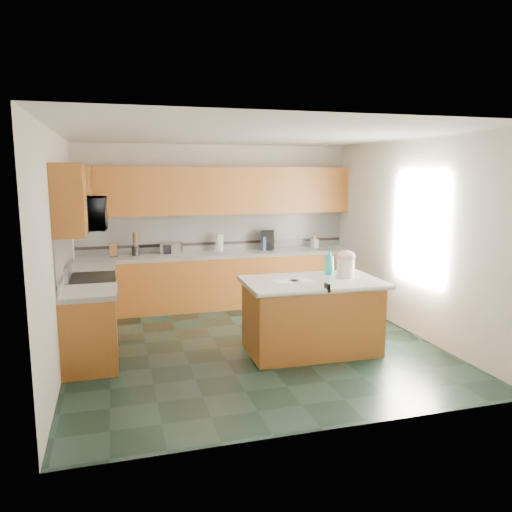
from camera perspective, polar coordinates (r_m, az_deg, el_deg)
name	(u,v)px	position (r m, az deg, el deg)	size (l,w,h in m)	color
floor	(252,345)	(6.65, -0.42, -10.11)	(4.60, 4.60, 0.00)	black
ceiling	(252,134)	(6.28, -0.45, 13.78)	(4.60, 4.60, 0.00)	white
wall_back	(216,225)	(8.57, -4.62, 3.55)	(4.60, 0.04, 2.70)	white
wall_front	(328,280)	(4.17, 8.19, -2.76)	(4.60, 0.04, 2.70)	white
wall_left	(57,251)	(6.13, -21.81, 0.56)	(0.04, 4.60, 2.70)	white
wall_right	(412,237)	(7.29, 17.42, 2.12)	(0.04, 4.60, 2.70)	white
back_base_cab	(220,281)	(8.40, -4.10, -2.92)	(4.60, 0.60, 0.86)	#5B3211
back_countertop	(220,254)	(8.32, -4.14, 0.18)	(4.60, 0.64, 0.06)	white
back_upper_cab	(218,191)	(8.34, -4.42, 7.46)	(4.60, 0.33, 0.78)	#5B3211
back_backsplash	(216,232)	(8.55, -4.56, 2.76)	(4.60, 0.02, 0.63)	silver
back_accent_band	(216,243)	(8.57, -4.54, 1.46)	(4.60, 0.01, 0.05)	black
left_base_cab_rear	(94,300)	(7.55, -18.02, -4.79)	(0.60, 0.82, 0.86)	#5B3211
left_counter_rear	(92,268)	(7.45, -18.20, -1.35)	(0.64, 0.82, 0.06)	white
left_base_cab_front	(90,332)	(6.07, -18.47, -8.25)	(0.60, 0.72, 0.86)	#5B3211
left_counter_front	(88,293)	(5.95, -18.70, -4.02)	(0.64, 0.72, 0.06)	white
left_backsplash	(65,253)	(6.68, -21.03, 0.30)	(0.02, 2.30, 0.63)	silver
left_accent_band	(66,268)	(6.72, -20.88, -1.34)	(0.01, 2.30, 0.05)	black
left_upper_cab_rear	(79,194)	(7.48, -19.62, 6.72)	(0.33, 1.09, 0.78)	#5B3211
left_upper_cab_front	(69,200)	(5.82, -20.58, 6.04)	(0.33, 0.72, 0.78)	#5B3211
range_body	(92,314)	(6.78, -18.23, -6.30)	(0.60, 0.76, 0.88)	#B7B7BC
range_oven_door	(116,315)	(6.78, -15.75, -6.53)	(0.02, 0.68, 0.55)	black
range_cooktop	(90,279)	(6.67, -18.43, -2.50)	(0.62, 0.78, 0.04)	black
range_handle	(117,287)	(6.69, -15.64, -3.38)	(0.02, 0.02, 0.66)	#B7B7BC
range_backguard	(68,271)	(6.67, -20.72, -1.58)	(0.06, 0.76, 0.18)	#B7B7BC
microwave	(86,213)	(6.56, -18.81, 4.64)	(0.73, 0.50, 0.41)	#B7B7BC
island_base	(311,318)	(6.34, 6.34, -7.06)	(1.58, 0.90, 0.86)	#5B3211
island_top	(312,282)	(6.22, 6.41, -3.00)	(1.68, 1.00, 0.06)	white
island_bullnose	(329,291)	(5.78, 8.31, -4.02)	(0.06, 0.06, 1.68)	white
treat_jar	(346,268)	(6.43, 10.20, -1.35)	(0.22, 0.22, 0.23)	silver
treat_jar_lid	(346,256)	(6.41, 10.23, -0.01)	(0.24, 0.24, 0.15)	#C99194
treat_jar_knob	(346,252)	(6.40, 10.25, 0.44)	(0.03, 0.03, 0.08)	tan
treat_jar_knob_end_l	(343,252)	(6.38, 9.92, 0.43)	(0.04, 0.04, 0.04)	tan
treat_jar_knob_end_r	(349,252)	(6.42, 10.57, 0.46)	(0.04, 0.04, 0.04)	tan
soap_bottle_island	(329,262)	(6.57, 8.39, -0.64)	(0.13, 0.13, 0.33)	#28AFA4
paper_sheet_a	(285,281)	(6.13, 3.34, -2.85)	(0.31, 0.23, 0.00)	white
paper_sheet_b	(302,281)	(6.16, 5.26, -2.82)	(0.27, 0.20, 0.00)	white
clamp_body	(327,288)	(5.78, 8.13, -3.59)	(0.03, 0.11, 0.10)	black
clamp_handle	(329,291)	(5.73, 8.40, -3.93)	(0.02, 0.02, 0.08)	black
knife_block	(113,250)	(8.17, -15.99, 0.63)	(0.11, 0.10, 0.21)	#472814
utensil_crock	(136,251)	(8.21, -13.59, 0.57)	(0.12, 0.12, 0.15)	black
utensil_bundle	(135,239)	(8.19, -13.64, 1.88)	(0.07, 0.07, 0.22)	#472814
toaster_oven	(171,248)	(8.22, -9.64, 0.85)	(0.33, 0.23, 0.19)	#B7B7BC
toaster_oven_door	(172,249)	(8.12, -9.55, 0.75)	(0.29, 0.01, 0.15)	black
paper_towel	(220,243)	(8.39, -4.19, 1.46)	(0.13, 0.13, 0.29)	white
paper_towel_base	(220,251)	(8.41, -4.18, 0.54)	(0.19, 0.19, 0.01)	#B7B7BC
water_jug	(265,243)	(8.55, 1.05, 1.48)	(0.15, 0.15, 0.24)	#527CCE
water_jug_neck	(265,235)	(8.53, 1.05, 2.40)	(0.07, 0.07, 0.03)	#527CCE
coffee_maker	(268,240)	(8.58, 1.36, 1.84)	(0.20, 0.22, 0.34)	black
coffee_carafe	(269,246)	(8.54, 1.45, 1.13)	(0.14, 0.14, 0.14)	black
soap_bottle_back	(315,242)	(8.85, 6.72, 1.65)	(0.10, 0.11, 0.23)	white
soap_back_cap	(315,234)	(8.83, 6.74, 2.49)	(0.02, 0.02, 0.03)	red
window_light_proxy	(419,228)	(7.09, 18.17, 3.11)	(0.02, 1.40, 1.10)	white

